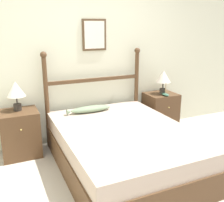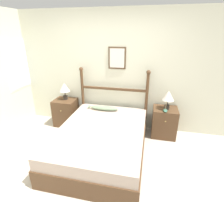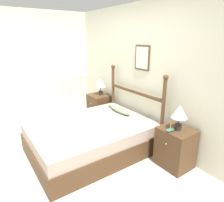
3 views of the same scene
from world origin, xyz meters
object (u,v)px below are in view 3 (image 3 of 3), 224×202
object	(u,v)px
fish_pillow	(119,110)
model_boat	(170,130)
nightstand_left	(99,107)
table_lamp_left	(100,84)
bed	(91,137)
table_lamp_right	(179,113)
nightstand_right	(175,148)

from	to	relation	value
fish_pillow	model_boat	bearing A→B (deg)	-1.25
nightstand_left	fish_pillow	xyz separation A→B (m)	(0.96, -0.11, 0.25)
nightstand_left	table_lamp_left	bearing A→B (deg)	85.01
nightstand_left	model_boat	size ratio (longest dim) A/B	2.98
nightstand_left	fish_pillow	distance (m)	1.00
fish_pillow	table_lamp_left	bearing A→B (deg)	170.75
model_boat	fish_pillow	size ratio (longest dim) A/B	0.32
model_boat	bed	bearing A→B (deg)	-147.11
table_lamp_left	table_lamp_right	xyz separation A→B (m)	(2.27, -0.06, 0.00)
nightstand_left	fish_pillow	size ratio (longest dim) A/B	0.97
table_lamp_right	fish_pillow	bearing A→B (deg)	-175.71
nightstand_right	model_boat	bearing A→B (deg)	-97.75
table_lamp_left	model_boat	bearing A→B (deg)	-4.72
nightstand_left	model_boat	bearing A→B (deg)	-3.55
table_lamp_right	table_lamp_left	bearing A→B (deg)	178.52
model_boat	nightstand_right	bearing A→B (deg)	82.25
nightstand_right	model_boat	world-z (taller)	model_boat
bed	nightstand_right	xyz separation A→B (m)	(1.13, 0.86, 0.06)
bed	model_boat	bearing A→B (deg)	32.89
bed	nightstand_right	bearing A→B (deg)	37.20
table_lamp_right	fish_pillow	distance (m)	1.35
table_lamp_right	fish_pillow	world-z (taller)	table_lamp_right
bed	nightstand_left	distance (m)	1.42
nightstand_right	table_lamp_right	xyz separation A→B (m)	(0.02, -0.01, 0.59)
bed	table_lamp_right	size ratio (longest dim) A/B	5.21
table_lamp_right	model_boat	world-z (taller)	table_lamp_right
nightstand_right	table_lamp_right	size ratio (longest dim) A/B	1.62
table_lamp_left	fish_pillow	bearing A→B (deg)	-9.25
nightstand_left	model_boat	world-z (taller)	model_boat
bed	nightstand_left	size ratio (longest dim) A/B	3.22
table_lamp_left	fish_pillow	world-z (taller)	table_lamp_left
table_lamp_right	bed	bearing A→B (deg)	-143.61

